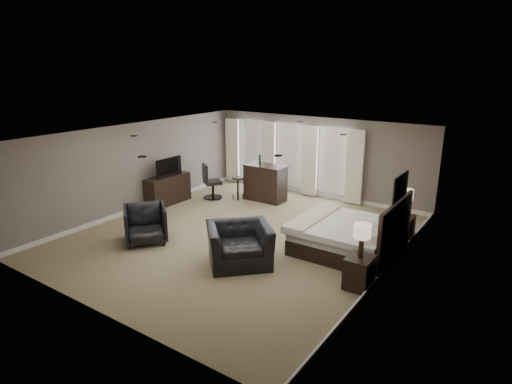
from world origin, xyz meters
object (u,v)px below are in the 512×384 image
Objects in this scene: bar_counter at (265,183)px; bar_stool_right at (275,182)px; bed at (347,223)px; nightstand_far at (403,228)px; tv at (167,174)px; lamp_far at (405,203)px; dresser at (168,190)px; bar_stool_left at (238,189)px; desk_chair at (213,181)px; lamp_near at (362,241)px; nightstand_near at (359,272)px; armchair_far at (145,222)px; armchair_near at (239,238)px.

bar_stool_right is (-0.11, 0.77, -0.18)m from bar_counter.
nightstand_far is at bearing 58.46° from bed.
lamp_far is at bearing -79.90° from tv.
bar_stool_right is at bearing 97.96° from bar_counter.
tv is 3.59m from bar_stool_right.
bar_stool_left is (1.59, 1.52, -0.07)m from dresser.
desk_chair is at bearing 164.86° from bed.
bar_stool_left is (-5.33, 0.29, -0.58)m from lamp_far.
bar_stool_right reaches higher than nightstand_far.
bed is 3.63× the size of nightstand_far.
bar_stool_right is at bearing 136.67° from lamp_near.
dresser is (-6.03, 0.22, -0.26)m from bed.
bar_stool_right is (2.22, 2.77, -0.05)m from dresser.
lamp_near is (0.00, 0.00, 0.66)m from nightstand_near.
dresser is at bearing 177.94° from bed.
tv is at bearing -169.90° from lamp_far.
bar_stool_left is (-0.17, 4.00, -0.13)m from armchair_far.
nightstand_far is 4.94m from bar_stool_right.
bed is at bearing -158.75° from desk_chair.
bed is 5.40m from desk_chair.
nightstand_near is 0.66m from lamp_near.
nightstand_near is 0.47× the size of armchair_near.
bed is 1.75m from nightstand_near.
bed is 1.67× the size of bar_counter.
armchair_near is (4.37, -2.14, 0.15)m from dresser.
lamp_near reaches higher than lamp_far.
dresser reaches higher than bar_stool_right.
bar_stool_left is 0.65× the size of desk_chair.
armchair_near is at bearing -169.54° from lamp_near.
armchair_far is at bearing -171.13° from lamp_near.
lamp_far reaches higher than nightstand_near.
armchair_near reaches higher than desk_chair.
nightstand_far is 0.46× the size of bar_counter.
tv is 0.87× the size of desk_chair.
armchair_near is (4.37, -2.14, -0.36)m from tv.
tv is at bearing 166.45° from nightstand_near.
tv is 1.34× the size of bar_stool_left.
desk_chair is (-3.55, 3.33, -0.02)m from armchair_near.
bar_stool_right is at bearing 33.67° from armchair_far.
bar_counter is 1.66× the size of bar_stool_right.
armchair_far reaches higher than bar_stool_left.
armchair_far is (-4.28, -2.26, -0.20)m from bed.
lamp_far reaches higher than bar_counter.
dresser is at bearing -139.32° from bar_counter.
nightstand_near is 0.93× the size of lamp_near.
bar_counter is 0.79m from bar_stool_right.
bar_stool_right is 0.69× the size of desk_chair.
bed is 4.84m from armchair_far.
armchair_near is (-2.55, -0.47, -0.38)m from lamp_near.
bar_stool_left is at bearing -147.21° from bar_counter.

